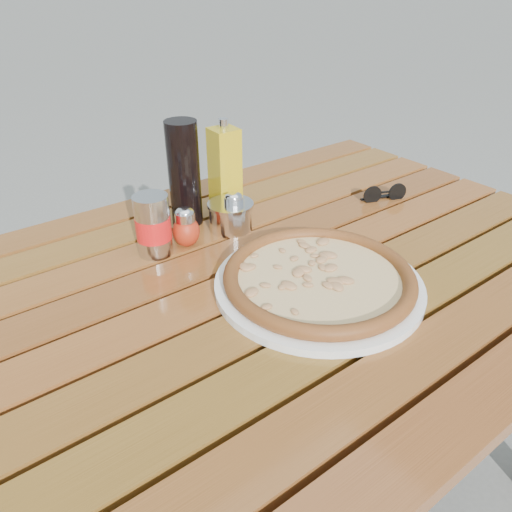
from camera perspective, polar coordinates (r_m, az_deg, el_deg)
table at (r=0.95m, az=0.74°, el=-6.01°), size 1.40×0.90×0.75m
plate at (r=0.87m, az=7.14°, el=-3.24°), size 0.41×0.41×0.01m
pizza at (r=0.86m, az=7.21°, el=-2.38°), size 0.33×0.33×0.03m
pepper_shaker at (r=0.99m, az=-8.02°, el=3.23°), size 0.07×0.07×0.08m
oregano_shaker at (r=1.04m, az=-2.53°, el=5.11°), size 0.06×0.06×0.08m
dark_bottle at (r=1.05m, az=-8.21°, el=9.27°), size 0.08×0.08×0.22m
soda_can at (r=0.96m, az=-11.66°, el=3.39°), size 0.08×0.08×0.12m
olive_oil_cruet at (r=1.09m, az=-3.57°, el=9.66°), size 0.06×0.06×0.21m
parmesan_tin at (r=1.04m, az=-2.90°, el=4.64°), size 0.12×0.12×0.07m
sunglasses at (r=1.22m, az=14.45°, el=6.86°), size 0.11×0.06×0.04m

